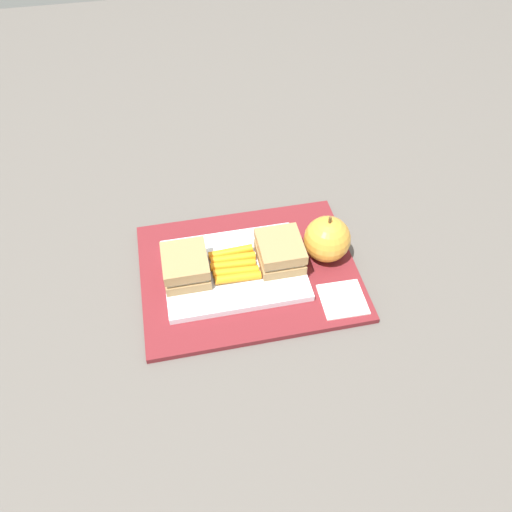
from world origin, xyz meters
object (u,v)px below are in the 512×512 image
sandwich_half_right (280,251)px  apple (327,239)px  carrot_sticks_bundle (234,265)px  paper_napkin (343,299)px  sandwich_half_left (186,266)px  food_tray (234,270)px

sandwich_half_right → apple: bearing=4.5°
sandwich_half_right → carrot_sticks_bundle: sandwich_half_right is taller
carrot_sticks_bundle → paper_napkin: carrot_sticks_bundle is taller
apple → sandwich_half_left: bearing=-178.4°
food_tray → sandwich_half_left: 0.08m
sandwich_half_left → paper_napkin: 0.26m
apple → paper_napkin: bearing=-90.1°
carrot_sticks_bundle → paper_napkin: size_ratio=1.13×
food_tray → sandwich_half_left: (-0.08, 0.00, 0.03)m
sandwich_half_right → apple: size_ratio=0.89×
food_tray → apple: size_ratio=2.56×
sandwich_half_left → carrot_sticks_bundle: sandwich_half_left is taller
apple → sandwich_half_right: bearing=-175.5°
sandwich_half_left → sandwich_half_right: same height
sandwich_half_right → paper_napkin: sandwich_half_right is taller
paper_napkin → sandwich_half_right: bearing=131.6°
sandwich_half_left → sandwich_half_right: bearing=0.0°
food_tray → paper_napkin: 0.18m
paper_napkin → apple: bearing=89.9°
food_tray → paper_napkin: bearing=-30.0°
carrot_sticks_bundle → apple: bearing=2.4°
carrot_sticks_bundle → sandwich_half_right: bearing=0.1°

